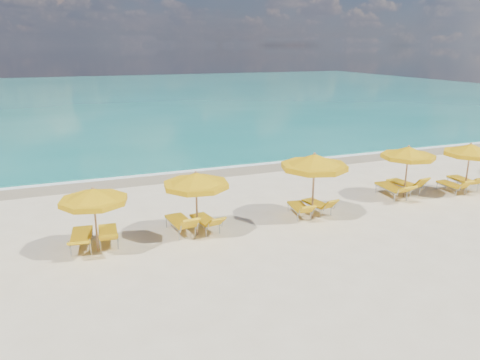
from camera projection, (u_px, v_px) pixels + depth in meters
name	position (u px, v px, depth m)	size (l,w,h in m)	color
ground_plane	(255.00, 222.00, 16.99)	(120.00, 120.00, 0.00)	beige
ocean	(108.00, 96.00, 59.94)	(120.00, 80.00, 0.30)	#147369
wet_sand_band	(197.00, 173.00, 23.61)	(120.00, 2.60, 0.01)	tan
foam_line	(193.00, 169.00, 24.33)	(120.00, 1.20, 0.03)	white
whitecap_near	(66.00, 145.00, 30.10)	(14.00, 0.36, 0.05)	white
whitecap_far	(231.00, 118.00, 41.27)	(18.00, 0.30, 0.05)	white
umbrella_2	(93.00, 197.00, 14.11)	(2.36, 2.36, 2.11)	#A97D54
umbrella_3	(196.00, 181.00, 15.36)	(2.70, 2.70, 2.24)	#A97D54
umbrella_4	(314.00, 162.00, 16.89)	(2.71, 2.71, 2.49)	#A97D54
umbrella_5	(408.00, 153.00, 19.30)	(2.60, 2.60, 2.24)	#A97D54
umbrella_6	(470.00, 150.00, 19.89)	(2.92, 2.92, 2.23)	#A97D54
lounger_2_left	(82.00, 241.00, 14.78)	(0.87, 2.07, 0.74)	#A5A8AD
lounger_2_right	(108.00, 237.00, 15.12)	(0.72, 1.86, 0.75)	#A5A8AD
lounger_3_left	(181.00, 226.00, 15.99)	(0.84, 1.95, 0.89)	#A5A8AD
lounger_3_right	(206.00, 224.00, 16.24)	(0.86, 1.80, 0.78)	#A5A8AD
lounger_4_left	(300.00, 211.00, 17.56)	(0.80, 1.74, 0.75)	#A5A8AD
lounger_4_right	(317.00, 207.00, 17.95)	(0.79, 1.66, 0.77)	#A5A8AD
lounger_5_left	(392.00, 191.00, 19.77)	(0.79, 2.08, 0.83)	#A5A8AD
lounger_5_right	(404.00, 187.00, 20.37)	(0.88, 1.93, 0.93)	#A5A8AD
lounger_6_left	(452.00, 188.00, 20.41)	(0.57, 1.61, 0.78)	#A5A8AD
lounger_6_right	(463.00, 184.00, 20.94)	(0.82, 1.93, 0.82)	#A5A8AD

